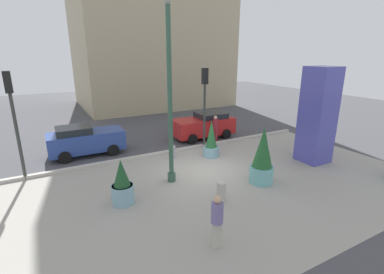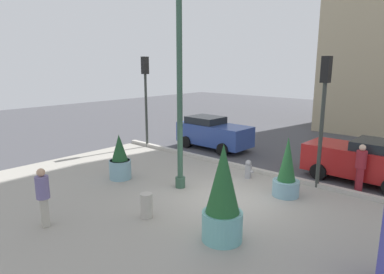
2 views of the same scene
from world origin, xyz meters
TOP-DOWN VIEW (x-y plane):
  - ground_plane at (0.00, 4.00)m, footprint 60.00×60.00m
  - plaza_pavement at (0.00, -2.00)m, footprint 18.00×10.00m
  - curb_strip at (0.00, 3.12)m, footprint 18.00×0.24m
  - lamp_post at (-1.93, -0.32)m, footprint 0.44×0.44m
  - art_pillar_blue at (5.73, -1.64)m, footprint 1.38×1.38m
  - potted_plant_near_right at (1.50, -2.34)m, footprint 1.04×1.04m
  - potted_plant_by_pillar at (-4.37, -1.19)m, footprint 0.85×0.85m
  - potted_plant_mid_plaza at (1.33, 1.52)m, footprint 0.90×0.90m
  - fire_hydrant at (-0.63, 2.23)m, footprint 0.36×0.26m
  - concrete_bollard at (-0.94, -2.78)m, footprint 0.36×0.36m
  - traffic_light_far_side at (-7.70, 3.07)m, footprint 0.28×0.42m
  - traffic_light_corner at (1.81, 3.07)m, footprint 0.28×0.42m
  - car_intersection at (2.86, 4.86)m, footprint 4.17×2.14m
  - car_curb_east at (-4.71, 5.14)m, footprint 4.04×1.97m
  - pedestrian_on_sidewalk at (-2.64, -5.02)m, footprint 0.45×0.45m
  - pedestrian_crossing at (3.05, 3.73)m, footprint 0.48×0.48m

SIDE VIEW (x-z plane):
  - ground_plane at x=0.00m, z-range 0.00..0.00m
  - plaza_pavement at x=0.00m, z-range -0.01..0.01m
  - curb_strip at x=0.00m, z-range 0.00..0.16m
  - fire_hydrant at x=-0.63m, z-range -0.01..0.74m
  - concrete_bollard at x=-0.94m, z-range 0.00..0.75m
  - potted_plant_by_pillar at x=-4.37m, z-range -0.14..1.66m
  - potted_plant_mid_plaza at x=1.33m, z-range -0.19..1.88m
  - car_intersection at x=2.86m, z-range 0.02..1.69m
  - car_curb_east at x=-4.71m, z-range 0.02..1.70m
  - pedestrian_on_sidewalk at x=-2.64m, z-range 0.09..1.78m
  - pedestrian_crossing at x=3.05m, z-range 0.10..1.80m
  - potted_plant_near_right at x=1.50m, z-range -0.11..2.44m
  - art_pillar_blue at x=5.73m, z-range 0.00..4.92m
  - traffic_light_corner at x=1.81m, z-range 0.81..5.53m
  - traffic_light_far_side at x=-7.70m, z-range 0.82..5.66m
  - lamp_post at x=-1.93m, z-range -0.09..7.55m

